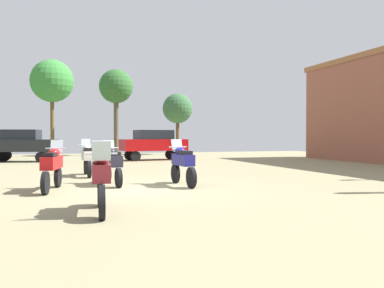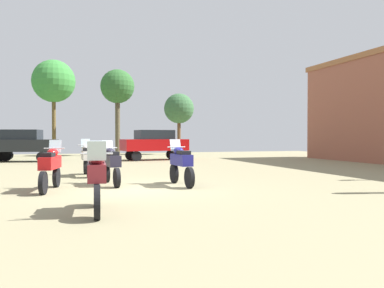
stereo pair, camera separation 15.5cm
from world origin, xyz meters
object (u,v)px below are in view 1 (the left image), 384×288
Objects in this scene: motorcycle_1 at (183,163)px; tree_1 at (116,88)px; motorcycle_6 at (87,158)px; car_1 at (154,143)px; motorcycle_2 at (52,166)px; tree_3 at (178,109)px; motorcycle_4 at (113,163)px; tree_6 at (52,81)px; motorcycle_5 at (101,177)px; car_2 at (19,143)px.

motorcycle_1 is 21.75m from tree_1.
motorcycle_6 is 10.89m from car_1.
tree_3 reaches higher than motorcycle_2.
tree_3 is (9.94, 21.89, 3.27)m from motorcycle_2.
tree_6 is at bearing 90.88° from motorcycle_4.
car_1 reaches higher than motorcycle_4.
tree_1 is 0.93× the size of tree_6.
motorcycle_5 is at bearing 156.92° from car_1.
motorcycle_1 reaches higher than motorcycle_4.
motorcycle_2 is at bearing -101.93° from tree_1.
motorcycle_5 is (-2.94, -3.98, 0.01)m from motorcycle_1.
car_2 is 8.43m from tree_6.
motorcycle_5 is at bearing -86.48° from tree_6.
car_1 is at bearing -77.92° from tree_1.
motorcycle_2 is at bearing -114.42° from tree_3.
motorcycle_6 is 18.02m from tree_1.
motorcycle_6 is at bearing -84.26° from tree_6.
motorcycle_2 reaches higher than motorcycle_4.
car_2 is at bearing -136.07° from tree_1.
car_2 is at bearing -76.03° from motorcycle_5.
tree_6 is at bearing 102.11° from motorcycle_2.
motorcycle_5 is 0.29× the size of tree_6.
tree_6 is (-5.00, 0.19, 0.33)m from tree_1.
car_1 is 9.27m from tree_3.
car_1 is at bearing 77.33° from motorcycle_2.
car_2 is at bearing 77.39° from car_1.
motorcycle_1 is 22.45m from tree_6.
motorcycle_1 is 0.98× the size of motorcycle_6.
motorcycle_1 is 0.40× the size of tree_3.
car_1 is 0.59× the size of tree_6.
motorcycle_5 is 27.48m from tree_3.
car_1 is (5.00, 17.87, 0.43)m from motorcycle_5.
motorcycle_4 is 0.49× the size of car_1.
car_2 is (-6.28, 14.65, 0.44)m from motorcycle_1.
motorcycle_4 is 14.42m from car_2.
motorcycle_6 is (-2.76, 4.15, 0.00)m from motorcycle_1.
motorcycle_2 is 1.03× the size of motorcycle_6.
motorcycle_5 reaches higher than motorcycle_4.
motorcycle_2 is 22.07m from tree_6.
motorcycle_4 is at bearing -83.46° from tree_6.
motorcycle_1 is at bearing -105.25° from tree_3.
car_2 reaches higher than motorcycle_6.
motorcycle_6 reaches higher than motorcycle_4.
motorcycle_4 is at bearing -97.40° from tree_1.
car_1 is at bearing 61.68° from motorcycle_6.
motorcycle_5 reaches higher than motorcycle_2.
car_1 reaches higher than motorcycle_1.
motorcycle_1 is 0.28× the size of tree_6.
motorcycle_6 is at bearing 146.22° from car_1.
tree_3 reaches higher than motorcycle_5.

